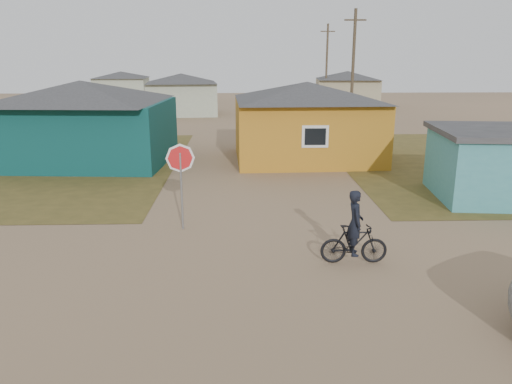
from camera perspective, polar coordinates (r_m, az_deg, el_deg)
ground at (r=12.25m, az=2.38°, el=-9.62°), size 120.00×120.00×0.00m
house_teal at (r=25.92m, az=-19.15°, el=7.65°), size 8.93×7.08×4.00m
house_yellow at (r=25.49m, az=5.80°, el=8.18°), size 7.72×6.76×3.90m
house_pale_west at (r=45.48m, az=-8.48°, el=11.07°), size 7.04×6.15×3.60m
house_beige_east at (r=52.31m, az=10.36°, el=11.54°), size 6.95×6.05×3.60m
house_pale_north at (r=58.66m, az=-15.09°, el=11.56°), size 6.28×5.81×3.40m
utility_pole_near at (r=33.89m, az=11.00°, el=13.39°), size 1.40×0.20×8.00m
utility_pole_far at (r=49.79m, az=8.07°, el=14.08°), size 1.40×0.20×8.00m
stop_sign at (r=15.04m, az=-8.62°, el=2.79°), size 0.86×0.22×2.66m
cyclist at (r=12.97m, az=11.17°, el=-5.07°), size 1.72×0.63×1.94m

